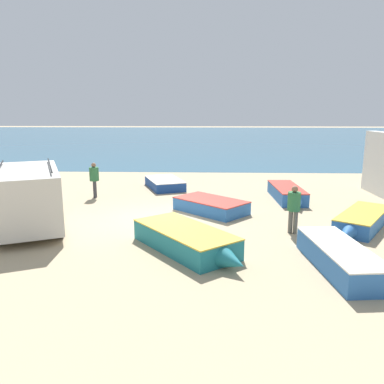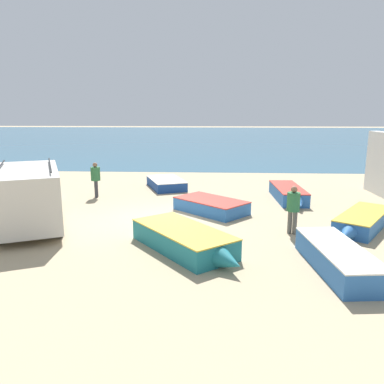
{
  "view_description": "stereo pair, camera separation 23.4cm",
  "coord_description": "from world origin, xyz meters",
  "px_view_note": "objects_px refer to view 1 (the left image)",
  "views": [
    {
      "loc": [
        1.88,
        -14.77,
        4.31
      ],
      "look_at": [
        1.3,
        0.6,
        1.0
      ],
      "focal_mm": 35.0,
      "sensor_mm": 36.0,
      "label": 1
    },
    {
      "loc": [
        2.11,
        -14.76,
        4.31
      ],
      "look_at": [
        1.3,
        0.6,
        1.0
      ],
      "focal_mm": 35.0,
      "sensor_mm": 36.0,
      "label": 2
    }
  ],
  "objects_px": {
    "fishing_rowboat_1": "(188,240)",
    "fishing_rowboat_6": "(209,205)",
    "parked_van": "(28,196)",
    "fishing_rowboat_2": "(164,183)",
    "fishing_rowboat_0": "(287,194)",
    "fishing_rowboat_4": "(362,220)",
    "fisherman_1": "(94,177)",
    "fishing_rowboat_5": "(35,189)",
    "fishing_rowboat_3": "(337,255)",
    "fisherman_2": "(294,205)"
  },
  "relations": [
    {
      "from": "fishing_rowboat_1",
      "to": "fishing_rowboat_2",
      "type": "distance_m",
      "value": 10.14
    },
    {
      "from": "fishing_rowboat_0",
      "to": "fisherman_2",
      "type": "xyz_separation_m",
      "value": [
        -0.92,
        -5.27,
        0.72
      ]
    },
    {
      "from": "fishing_rowboat_6",
      "to": "fisherman_2",
      "type": "xyz_separation_m",
      "value": [
        3.0,
        -2.89,
        0.76
      ]
    },
    {
      "from": "fisherman_2",
      "to": "fishing_rowboat_2",
      "type": "bearing_deg",
      "value": -120.45
    },
    {
      "from": "fishing_rowboat_4",
      "to": "fisherman_1",
      "type": "distance_m",
      "value": 12.52
    },
    {
      "from": "fisherman_2",
      "to": "fishing_rowboat_5",
      "type": "bearing_deg",
      "value": -91.45
    },
    {
      "from": "fishing_rowboat_0",
      "to": "fishing_rowboat_3",
      "type": "xyz_separation_m",
      "value": [
        -0.34,
        -8.23,
        0.02
      ]
    },
    {
      "from": "fishing_rowboat_1",
      "to": "fishing_rowboat_4",
      "type": "relative_size",
      "value": 1.05
    },
    {
      "from": "fishing_rowboat_1",
      "to": "fishing_rowboat_3",
      "type": "distance_m",
      "value": 4.43
    },
    {
      "from": "fishing_rowboat_0",
      "to": "fishing_rowboat_4",
      "type": "height_order",
      "value": "fishing_rowboat_0"
    },
    {
      "from": "fishing_rowboat_0",
      "to": "fishing_rowboat_3",
      "type": "bearing_deg",
      "value": -3.9
    },
    {
      "from": "fishing_rowboat_2",
      "to": "fishing_rowboat_6",
      "type": "relative_size",
      "value": 1.09
    },
    {
      "from": "fishing_rowboat_1",
      "to": "fishing_rowboat_6",
      "type": "distance_m",
      "value": 4.8
    },
    {
      "from": "fishing_rowboat_3",
      "to": "fishing_rowboat_5",
      "type": "relative_size",
      "value": 0.99
    },
    {
      "from": "fishing_rowboat_1",
      "to": "fishing_rowboat_5",
      "type": "xyz_separation_m",
      "value": [
        -8.53,
        7.97,
        -0.07
      ]
    },
    {
      "from": "fishing_rowboat_2",
      "to": "fishing_rowboat_3",
      "type": "bearing_deg",
      "value": -171.87
    },
    {
      "from": "parked_van",
      "to": "fisherman_1",
      "type": "relative_size",
      "value": 2.97
    },
    {
      "from": "fishing_rowboat_2",
      "to": "fisherman_1",
      "type": "relative_size",
      "value": 2.15
    },
    {
      "from": "fishing_rowboat_5",
      "to": "fisherman_1",
      "type": "height_order",
      "value": "fisherman_1"
    },
    {
      "from": "parked_van",
      "to": "fishing_rowboat_1",
      "type": "xyz_separation_m",
      "value": [
        6.03,
        -2.04,
        -0.91
      ]
    },
    {
      "from": "fisherman_2",
      "to": "fisherman_1",
      "type": "bearing_deg",
      "value": -96.59
    },
    {
      "from": "parked_van",
      "to": "fishing_rowboat_6",
      "type": "bearing_deg",
      "value": -92.72
    },
    {
      "from": "fishing_rowboat_6",
      "to": "fishing_rowboat_5",
      "type": "bearing_deg",
      "value": 22.66
    },
    {
      "from": "fishing_rowboat_3",
      "to": "fishing_rowboat_5",
      "type": "bearing_deg",
      "value": 49.12
    },
    {
      "from": "fishing_rowboat_5",
      "to": "fisherman_2",
      "type": "relative_size",
      "value": 2.55
    },
    {
      "from": "fishing_rowboat_0",
      "to": "fishing_rowboat_3",
      "type": "height_order",
      "value": "fishing_rowboat_3"
    },
    {
      "from": "fishing_rowboat_6",
      "to": "fisherman_1",
      "type": "distance_m",
      "value": 6.41
    },
    {
      "from": "fishing_rowboat_0",
      "to": "fishing_rowboat_1",
      "type": "xyz_separation_m",
      "value": [
        -4.63,
        -7.13,
        0.02
      ]
    },
    {
      "from": "parked_van",
      "to": "fisherman_1",
      "type": "bearing_deg",
      "value": -34.47
    },
    {
      "from": "fishing_rowboat_2",
      "to": "fishing_rowboat_4",
      "type": "height_order",
      "value": "fishing_rowboat_4"
    },
    {
      "from": "fishing_rowboat_0",
      "to": "fishing_rowboat_5",
      "type": "bearing_deg",
      "value": -95.19
    },
    {
      "from": "fishing_rowboat_4",
      "to": "fishing_rowboat_2",
      "type": "bearing_deg",
      "value": -96.54
    },
    {
      "from": "fishing_rowboat_0",
      "to": "parked_van",
      "type": "bearing_deg",
      "value": -66.0
    },
    {
      "from": "fishing_rowboat_2",
      "to": "fisherman_2",
      "type": "bearing_deg",
      "value": -166.43
    },
    {
      "from": "fishing_rowboat_2",
      "to": "fishing_rowboat_5",
      "type": "height_order",
      "value": "fishing_rowboat_5"
    },
    {
      "from": "parked_van",
      "to": "fisherman_1",
      "type": "height_order",
      "value": "parked_van"
    },
    {
      "from": "parked_van",
      "to": "fishing_rowboat_5",
      "type": "height_order",
      "value": "parked_van"
    },
    {
      "from": "fishing_rowboat_1",
      "to": "fisherman_2",
      "type": "relative_size",
      "value": 2.44
    },
    {
      "from": "parked_van",
      "to": "fisherman_1",
      "type": "xyz_separation_m",
      "value": [
        0.92,
        5.26,
        -0.18
      ]
    },
    {
      "from": "fishing_rowboat_1",
      "to": "fisherman_1",
      "type": "distance_m",
      "value": 8.95
    },
    {
      "from": "fishing_rowboat_1",
      "to": "fishing_rowboat_3",
      "type": "relative_size",
      "value": 0.97
    },
    {
      "from": "fishing_rowboat_4",
      "to": "fishing_rowboat_6",
      "type": "distance_m",
      "value": 6.14
    },
    {
      "from": "fishing_rowboat_0",
      "to": "fishing_rowboat_3",
      "type": "relative_size",
      "value": 1.02
    },
    {
      "from": "fishing_rowboat_3",
      "to": "parked_van",
      "type": "bearing_deg",
      "value": 67.49
    },
    {
      "from": "parked_van",
      "to": "fishing_rowboat_2",
      "type": "height_order",
      "value": "parked_van"
    },
    {
      "from": "fishing_rowboat_1",
      "to": "fishing_rowboat_2",
      "type": "bearing_deg",
      "value": 151.73
    },
    {
      "from": "fishing_rowboat_5",
      "to": "fisherman_1",
      "type": "bearing_deg",
      "value": -134.0
    },
    {
      "from": "fishing_rowboat_5",
      "to": "fisherman_1",
      "type": "xyz_separation_m",
      "value": [
        3.42,
        -0.67,
        0.8
      ]
    },
    {
      "from": "fishing_rowboat_1",
      "to": "fishing_rowboat_5",
      "type": "distance_m",
      "value": 11.68
    },
    {
      "from": "fishing_rowboat_4",
      "to": "fisherman_1",
      "type": "bearing_deg",
      "value": -77.1
    }
  ]
}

